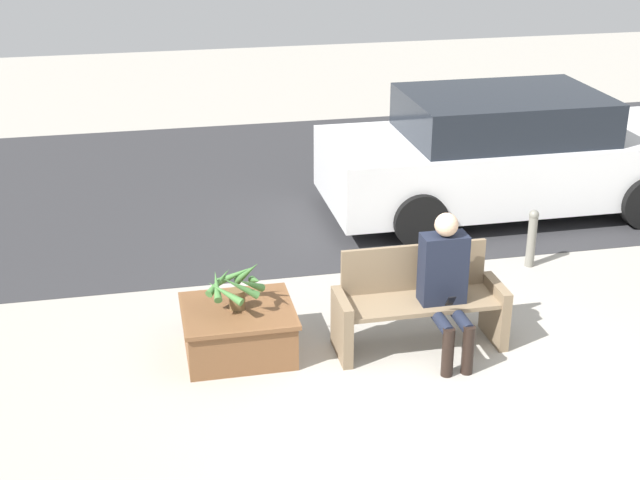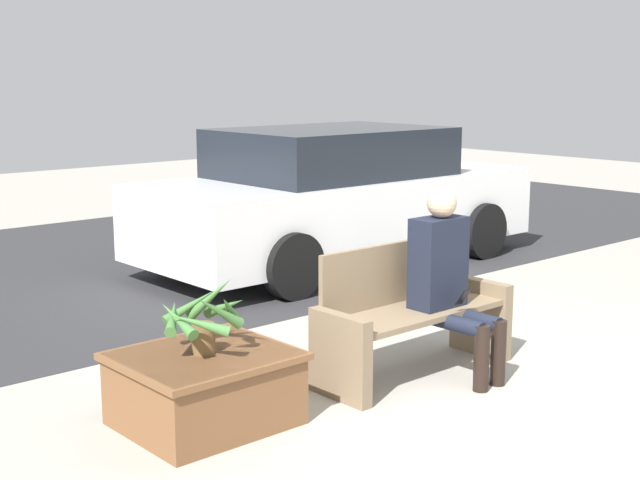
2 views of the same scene
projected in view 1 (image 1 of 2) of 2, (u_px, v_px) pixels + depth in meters
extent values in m
plane|color=#9E998E|center=(446.00, 392.00, 7.42)|extent=(30.00, 30.00, 0.00)
cube|color=#2D2D30|center=(314.00, 180.00, 12.31)|extent=(20.00, 6.00, 0.01)
cube|color=#7A664C|center=(342.00, 327.00, 7.86)|extent=(0.09, 0.52, 0.57)
cube|color=#7A664C|center=(495.00, 311.00, 8.13)|extent=(0.09, 0.52, 0.57)
cube|color=#7A664C|center=(421.00, 303.00, 7.93)|extent=(1.35, 0.48, 0.04)
cube|color=#7A664C|center=(414.00, 267.00, 8.05)|extent=(1.35, 0.04, 0.44)
cube|color=black|center=(443.00, 268.00, 7.80)|extent=(0.40, 0.22, 0.63)
sphere|color=tan|center=(446.00, 225.00, 7.61)|extent=(0.21, 0.21, 0.21)
cylinder|color=black|center=(440.00, 319.00, 7.71)|extent=(0.11, 0.48, 0.11)
cylinder|color=black|center=(460.00, 317.00, 7.75)|extent=(0.11, 0.48, 0.11)
cylinder|color=black|center=(448.00, 352.00, 7.57)|extent=(0.10, 0.10, 0.45)
cylinder|color=black|center=(468.00, 350.00, 7.61)|extent=(0.10, 0.10, 0.45)
cube|color=black|center=(451.00, 301.00, 7.67)|extent=(0.07, 0.09, 0.12)
cube|color=brown|center=(239.00, 331.00, 7.92)|extent=(0.94, 0.82, 0.45)
cube|color=brown|center=(238.00, 311.00, 7.84)|extent=(0.99, 0.87, 0.04)
cylinder|color=brown|center=(237.00, 299.00, 7.80)|extent=(0.14, 0.14, 0.18)
cone|color=#427538|center=(256.00, 280.00, 7.78)|extent=(0.09, 0.37, 0.21)
cone|color=#427538|center=(248.00, 272.00, 7.81)|extent=(0.24, 0.30, 0.30)
cone|color=#427538|center=(236.00, 274.00, 7.89)|extent=(0.37, 0.11, 0.21)
cone|color=#427538|center=(219.00, 282.00, 7.81)|extent=(0.28, 0.34, 0.16)
cone|color=#427538|center=(217.00, 286.00, 7.71)|extent=(0.08, 0.37, 0.18)
cone|color=#427538|center=(225.00, 292.00, 7.60)|extent=(0.32, 0.30, 0.17)
cone|color=#427538|center=(240.00, 287.00, 7.59)|extent=(0.35, 0.10, 0.26)
cone|color=#427538|center=(251.00, 284.00, 7.65)|extent=(0.30, 0.29, 0.26)
cube|color=silver|center=(507.00, 165.00, 11.06)|extent=(4.54, 1.80, 0.78)
cube|color=black|center=(503.00, 114.00, 10.78)|extent=(2.36, 1.66, 0.52)
cylinder|color=black|center=(575.00, 157.00, 12.24)|extent=(0.64, 0.18, 0.64)
cylinder|color=black|center=(420.00, 221.00, 10.09)|extent=(0.64, 0.18, 0.64)
cylinder|color=black|center=(378.00, 171.00, 11.71)|extent=(0.64, 0.18, 0.64)
cylinder|color=slate|center=(531.00, 242.00, 9.61)|extent=(0.10, 0.10, 0.57)
sphere|color=slate|center=(534.00, 215.00, 9.49)|extent=(0.11, 0.11, 0.11)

